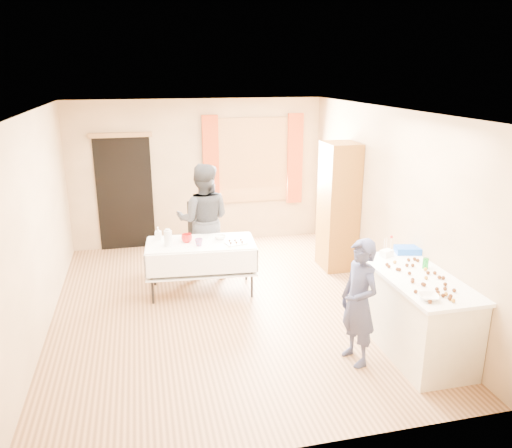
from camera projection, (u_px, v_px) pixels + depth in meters
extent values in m
cube|color=#9E7047|center=(226.00, 307.00, 6.76)|extent=(4.50, 5.50, 0.02)
cube|color=white|center=(222.00, 110.00, 5.99)|extent=(4.50, 5.50, 0.02)
cube|color=tan|center=(198.00, 173.00, 8.94)|extent=(4.50, 0.02, 2.60)
cube|color=tan|center=(286.00, 312.00, 3.81)|extent=(4.50, 0.02, 2.60)
cube|color=tan|center=(35.00, 226.00, 5.88)|extent=(0.02, 5.50, 2.60)
cube|color=tan|center=(386.00, 204.00, 6.87)|extent=(0.02, 5.50, 2.60)
cube|color=olive|center=(253.00, 160.00, 9.06)|extent=(1.32, 0.06, 1.52)
cube|color=white|center=(253.00, 160.00, 9.05)|extent=(1.20, 0.02, 1.40)
cube|color=#AD3A15|center=(211.00, 162.00, 8.85)|extent=(0.28, 0.06, 1.65)
cube|color=#AD3A15|center=(295.00, 159.00, 9.19)|extent=(0.28, 0.06, 1.65)
cube|color=black|center=(125.00, 194.00, 8.72)|extent=(0.95, 0.04, 2.00)
cube|color=olive|center=(120.00, 135.00, 8.39)|extent=(1.05, 0.06, 0.08)
cube|color=brown|center=(338.00, 207.00, 7.85)|extent=(0.50, 0.60, 2.02)
cube|color=beige|center=(415.00, 315.00, 5.60)|extent=(0.69, 1.53, 0.86)
cube|color=white|center=(419.00, 277.00, 5.47)|extent=(0.76, 1.59, 0.04)
cube|color=white|center=(201.00, 243.00, 7.02)|extent=(1.54, 0.86, 0.04)
cube|color=black|center=(200.00, 238.00, 8.15)|extent=(0.47, 0.47, 0.06)
cube|color=black|center=(200.00, 219.00, 8.25)|extent=(0.42, 0.10, 0.59)
imported|color=#232747|center=(359.00, 302.00, 5.30)|extent=(0.66, 0.55, 1.41)
imported|color=black|center=(204.00, 220.00, 7.62)|extent=(1.15, 1.05, 1.75)
cylinder|color=#168829|center=(425.00, 263.00, 5.65)|extent=(0.08, 0.08, 0.12)
imported|color=white|center=(429.00, 297.00, 4.89)|extent=(0.31, 0.31, 0.05)
cube|color=white|center=(387.00, 253.00, 6.02)|extent=(0.18, 0.15, 0.08)
cube|color=blue|center=(408.00, 250.00, 6.13)|extent=(0.34, 0.26, 0.08)
cylinder|color=silver|center=(168.00, 238.00, 6.82)|extent=(0.12, 0.12, 0.22)
imported|color=red|center=(187.00, 238.00, 6.99)|extent=(0.21, 0.21, 0.12)
imported|color=red|center=(199.00, 242.00, 6.85)|extent=(0.13, 0.13, 0.10)
imported|color=white|center=(220.00, 237.00, 7.14)|extent=(0.27, 0.27, 0.05)
cube|color=white|center=(236.00, 243.00, 6.94)|extent=(0.32, 0.26, 0.02)
imported|color=white|center=(158.00, 233.00, 7.09)|extent=(0.11, 0.11, 0.19)
sphere|color=#3F2314|center=(438.00, 295.00, 4.94)|extent=(0.04, 0.04, 0.04)
sphere|color=#331608|center=(437.00, 289.00, 5.08)|extent=(0.04, 0.04, 0.04)
sphere|color=#331608|center=(430.00, 302.00, 4.80)|extent=(0.04, 0.04, 0.04)
sphere|color=#331608|center=(409.00, 260.00, 5.86)|extent=(0.04, 0.04, 0.04)
sphere|color=#331608|center=(400.00, 270.00, 5.57)|extent=(0.04, 0.04, 0.04)
sphere|color=#331608|center=(439.00, 277.00, 5.37)|extent=(0.04, 0.04, 0.04)
sphere|color=#3F2314|center=(426.00, 278.00, 5.35)|extent=(0.04, 0.04, 0.04)
sphere|color=#331608|center=(413.00, 265.00, 5.70)|extent=(0.04, 0.04, 0.04)
sphere|color=#331608|center=(423.00, 284.00, 5.20)|extent=(0.04, 0.04, 0.04)
sphere|color=#331608|center=(438.00, 292.00, 5.01)|extent=(0.04, 0.04, 0.04)
sphere|color=#331608|center=(451.00, 296.00, 4.92)|extent=(0.04, 0.04, 0.04)
sphere|color=#331608|center=(418.00, 260.00, 5.84)|extent=(0.04, 0.04, 0.04)
sphere|color=#3F2314|center=(446.00, 294.00, 4.96)|extent=(0.04, 0.04, 0.04)
sphere|color=#331608|center=(413.00, 280.00, 5.30)|extent=(0.04, 0.04, 0.04)
sphere|color=#331608|center=(443.00, 295.00, 4.93)|extent=(0.04, 0.04, 0.04)
sphere|color=#331608|center=(409.00, 273.00, 5.47)|extent=(0.04, 0.04, 0.04)
sphere|color=#331608|center=(387.00, 264.00, 5.72)|extent=(0.04, 0.04, 0.04)
sphere|color=#331608|center=(413.00, 281.00, 5.26)|extent=(0.04, 0.04, 0.04)
sphere|color=#3F2314|center=(395.00, 262.00, 5.79)|extent=(0.04, 0.04, 0.04)
sphere|color=#331608|center=(415.00, 259.00, 5.89)|extent=(0.04, 0.04, 0.04)
sphere|color=#331608|center=(454.00, 290.00, 5.05)|extent=(0.04, 0.04, 0.04)
sphere|color=#331608|center=(450.00, 298.00, 4.87)|extent=(0.04, 0.04, 0.04)
sphere|color=#331608|center=(445.00, 289.00, 5.09)|extent=(0.04, 0.04, 0.04)
sphere|color=#331608|center=(424.00, 285.00, 5.18)|extent=(0.04, 0.04, 0.04)
sphere|color=#3F2314|center=(425.00, 269.00, 5.58)|extent=(0.04, 0.04, 0.04)
sphere|color=#331608|center=(445.00, 284.00, 5.19)|extent=(0.04, 0.04, 0.04)
sphere|color=#331608|center=(435.00, 273.00, 5.48)|extent=(0.04, 0.04, 0.04)
sphere|color=#331608|center=(407.00, 265.00, 5.70)|extent=(0.04, 0.04, 0.04)
sphere|color=#331608|center=(428.00, 273.00, 5.48)|extent=(0.04, 0.04, 0.04)
sphere|color=#331608|center=(389.00, 266.00, 5.66)|extent=(0.04, 0.04, 0.04)
sphere|color=#3F2314|center=(453.00, 301.00, 4.82)|extent=(0.04, 0.04, 0.04)
sphere|color=#331608|center=(397.00, 269.00, 5.58)|extent=(0.04, 0.04, 0.04)
sphere|color=#331608|center=(443.00, 278.00, 5.35)|extent=(0.04, 0.04, 0.04)
sphere|color=#331608|center=(416.00, 292.00, 5.02)|extent=(0.04, 0.04, 0.04)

